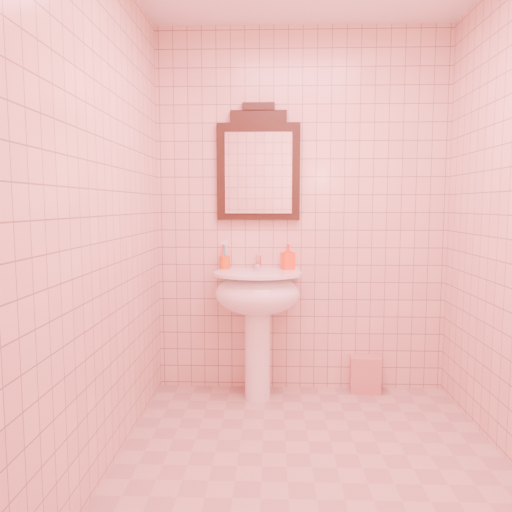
{
  "coord_description": "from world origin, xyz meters",
  "views": [
    {
      "loc": [
        -0.2,
        -2.37,
        1.3
      ],
      "look_at": [
        -0.3,
        0.55,
        1.0
      ],
      "focal_mm": 35.0,
      "sensor_mm": 36.0,
      "label": 1
    }
  ],
  "objects_px": {
    "pedestal_sink": "(258,302)",
    "soap_dispenser": "(288,257)",
    "mirror": "(258,166)",
    "towel": "(365,374)",
    "toothbrush_cup": "(225,262)"
  },
  "relations": [
    {
      "from": "toothbrush_cup",
      "to": "towel",
      "type": "relative_size",
      "value": 0.68
    },
    {
      "from": "soap_dispenser",
      "to": "towel",
      "type": "relative_size",
      "value": 0.69
    },
    {
      "from": "soap_dispenser",
      "to": "mirror",
      "type": "bearing_deg",
      "value": 138.43
    },
    {
      "from": "pedestal_sink",
      "to": "toothbrush_cup",
      "type": "bearing_deg",
      "value": 147.57
    },
    {
      "from": "mirror",
      "to": "soap_dispenser",
      "type": "bearing_deg",
      "value": -18.88
    },
    {
      "from": "mirror",
      "to": "pedestal_sink",
      "type": "bearing_deg",
      "value": -90.0
    },
    {
      "from": "toothbrush_cup",
      "to": "towel",
      "type": "distance_m",
      "value": 1.26
    },
    {
      "from": "mirror",
      "to": "soap_dispenser",
      "type": "height_order",
      "value": "mirror"
    },
    {
      "from": "mirror",
      "to": "towel",
      "type": "distance_m",
      "value": 1.62
    },
    {
      "from": "pedestal_sink",
      "to": "soap_dispenser",
      "type": "distance_m",
      "value": 0.38
    },
    {
      "from": "mirror",
      "to": "toothbrush_cup",
      "type": "height_order",
      "value": "mirror"
    },
    {
      "from": "pedestal_sink",
      "to": "soap_dispenser",
      "type": "bearing_deg",
      "value": 33.17
    },
    {
      "from": "mirror",
      "to": "toothbrush_cup",
      "type": "xyz_separation_m",
      "value": [
        -0.23,
        -0.05,
        -0.65
      ]
    },
    {
      "from": "mirror",
      "to": "towel",
      "type": "xyz_separation_m",
      "value": [
        0.75,
        -0.04,
        -1.44
      ]
    },
    {
      "from": "toothbrush_cup",
      "to": "soap_dispenser",
      "type": "height_order",
      "value": "soap_dispenser"
    }
  ]
}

